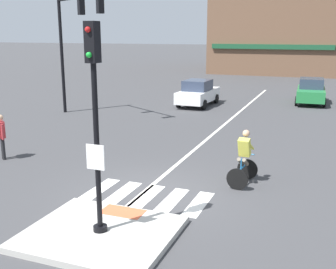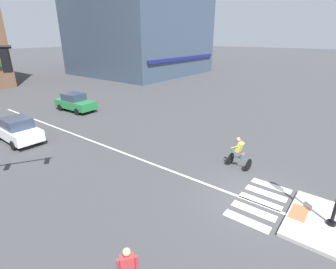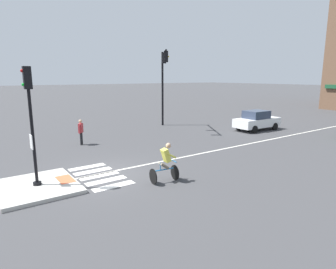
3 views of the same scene
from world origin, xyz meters
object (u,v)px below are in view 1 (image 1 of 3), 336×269
traffic_light_mast (73,33)px  pedestrian_at_curb_left (2,133)px  car_green_eastbound_distant (311,91)px  car_white_westbound_distant (198,93)px  cyclist (244,157)px  signal_pole (95,111)px

traffic_light_mast → pedestrian_at_curb_left: bearing=-75.6°
pedestrian_at_curb_left → car_green_eastbound_distant: bearing=60.1°
car_white_westbound_distant → cyclist: (5.52, -13.12, 0.06)m
car_green_eastbound_distant → pedestrian_at_curb_left: (-9.91, -17.24, 0.17)m
car_green_eastbound_distant → pedestrian_at_curb_left: pedestrian_at_curb_left is taller
signal_pole → traffic_light_mast: traffic_light_mast is taller
signal_pole → car_green_eastbound_distant: bearing=80.6°
traffic_light_mast → cyclist: 13.54m
signal_pole → cyclist: size_ratio=2.76×
cyclist → car_green_eastbound_distant: bearing=86.0°
signal_pole → car_white_westbound_distant: bearing=100.1°
car_white_westbound_distant → car_green_eastbound_distant: 7.54m
traffic_light_mast → car_green_eastbound_distant: 15.59m
traffic_light_mast → car_white_westbound_distant: (5.27, 5.80, -3.72)m
signal_pole → cyclist: signal_pole is taller
car_green_eastbound_distant → signal_pole: bearing=-99.4°
traffic_light_mast → cyclist: traffic_light_mast is taller
cyclist → pedestrian_at_curb_left: 8.78m
car_white_westbound_distant → cyclist: cyclist is taller
traffic_light_mast → pedestrian_at_curb_left: size_ratio=3.91×
traffic_light_mast → car_green_eastbound_distant: traffic_light_mast is taller
signal_pole → traffic_light_mast: 14.71m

